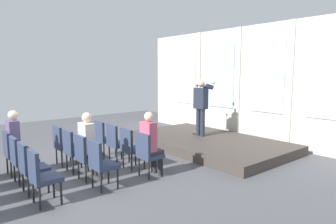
{
  "coord_description": "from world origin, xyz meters",
  "views": [
    {
      "loc": [
        5.93,
        -1.85,
        2.18
      ],
      "look_at": [
        -0.12,
        3.15,
        1.14
      ],
      "focal_mm": 32.02,
      "sensor_mm": 36.0,
      "label": 1
    }
  ],
  "objects_px": {
    "speaker": "(201,104)",
    "chair_r1_c1": "(73,148)",
    "chair_r0_c1": "(116,141)",
    "chair_r1_c2": "(86,154)",
    "chair_r0_c3": "(147,152)",
    "chair_r1_c0": "(62,143)",
    "chair_r0_c2": "(131,146)",
    "chair_r2_c3": "(41,174)",
    "chair_r0_c0": "(103,137)",
    "chair_r1_c3": "(101,162)",
    "audience_r2_c0": "(16,139)",
    "audience_r0_c3": "(150,141)",
    "chair_r2_c1": "(21,157)",
    "mic_stand": "(197,123)",
    "audience_r1_c2": "(89,143)",
    "chair_r2_c2": "(30,165)"
  },
  "relations": [
    {
      "from": "chair_r0_c0",
      "to": "audience_r0_c3",
      "type": "distance_m",
      "value": 1.96
    },
    {
      "from": "audience_r1_c2",
      "to": "chair_r0_c0",
      "type": "bearing_deg",
      "value": 142.65
    },
    {
      "from": "audience_r2_c0",
      "to": "chair_r0_c1",
      "type": "bearing_deg",
      "value": 72.51
    },
    {
      "from": "audience_r1_c2",
      "to": "chair_r1_c3",
      "type": "height_order",
      "value": "audience_r1_c2"
    },
    {
      "from": "chair_r0_c3",
      "to": "chair_r1_c1",
      "type": "distance_m",
      "value": 1.68
    },
    {
      "from": "chair_r0_c1",
      "to": "audience_r2_c0",
      "type": "xyz_separation_m",
      "value": [
        -0.65,
        -2.06,
        0.23
      ]
    },
    {
      "from": "chair_r0_c2",
      "to": "chair_r1_c3",
      "type": "xyz_separation_m",
      "value": [
        0.65,
        -1.07,
        0.0
      ]
    },
    {
      "from": "chair_r1_c3",
      "to": "chair_r0_c0",
      "type": "bearing_deg",
      "value": 151.23
    },
    {
      "from": "speaker",
      "to": "mic_stand",
      "type": "height_order",
      "value": "speaker"
    },
    {
      "from": "mic_stand",
      "to": "audience_r1_c2",
      "type": "bearing_deg",
      "value": -76.22
    },
    {
      "from": "chair_r1_c3",
      "to": "chair_r0_c1",
      "type": "bearing_deg",
      "value": 140.53
    },
    {
      "from": "chair_r0_c3",
      "to": "chair_r0_c0",
      "type": "bearing_deg",
      "value": 180.0
    },
    {
      "from": "speaker",
      "to": "chair_r1_c1",
      "type": "bearing_deg",
      "value": -89.11
    },
    {
      "from": "chair_r0_c2",
      "to": "chair_r2_c3",
      "type": "height_order",
      "value": "same"
    },
    {
      "from": "chair_r1_c2",
      "to": "chair_r0_c0",
      "type": "bearing_deg",
      "value": 140.53
    },
    {
      "from": "mic_stand",
      "to": "chair_r0_c2",
      "type": "relative_size",
      "value": 1.65
    },
    {
      "from": "chair_r0_c0",
      "to": "chair_r1_c3",
      "type": "bearing_deg",
      "value": -28.77
    },
    {
      "from": "speaker",
      "to": "chair_r0_c0",
      "type": "distance_m",
      "value": 3.12
    },
    {
      "from": "chair_r1_c1",
      "to": "audience_r1_c2",
      "type": "relative_size",
      "value": 0.68
    },
    {
      "from": "chair_r0_c3",
      "to": "chair_r1_c0",
      "type": "relative_size",
      "value": 1.0
    },
    {
      "from": "chair_r0_c0",
      "to": "chair_r1_c1",
      "type": "bearing_deg",
      "value": -58.74
    },
    {
      "from": "audience_r0_c3",
      "to": "chair_r1_c0",
      "type": "relative_size",
      "value": 1.47
    },
    {
      "from": "chair_r0_c3",
      "to": "chair_r2_c3",
      "type": "height_order",
      "value": "same"
    },
    {
      "from": "chair_r1_c0",
      "to": "chair_r1_c3",
      "type": "distance_m",
      "value": 1.94
    },
    {
      "from": "mic_stand",
      "to": "chair_r0_c3",
      "type": "relative_size",
      "value": 1.65
    },
    {
      "from": "chair_r1_c1",
      "to": "chair_r1_c2",
      "type": "bearing_deg",
      "value": 0.0
    },
    {
      "from": "chair_r0_c2",
      "to": "chair_r2_c3",
      "type": "relative_size",
      "value": 1.0
    },
    {
      "from": "chair_r0_c1",
      "to": "chair_r1_c1",
      "type": "distance_m",
      "value": 1.07
    },
    {
      "from": "audience_r1_c2",
      "to": "chair_r2_c2",
      "type": "height_order",
      "value": "audience_r1_c2"
    },
    {
      "from": "speaker",
      "to": "chair_r1_c1",
      "type": "relative_size",
      "value": 1.81
    },
    {
      "from": "chair_r1_c3",
      "to": "audience_r2_c0",
      "type": "xyz_separation_m",
      "value": [
        -1.94,
        -0.99,
        0.23
      ]
    },
    {
      "from": "chair_r1_c3",
      "to": "chair_r2_c2",
      "type": "height_order",
      "value": "same"
    },
    {
      "from": "chair_r2_c3",
      "to": "chair_r0_c2",
      "type": "bearing_deg",
      "value": 106.89
    },
    {
      "from": "chair_r1_c1",
      "to": "chair_r2_c2",
      "type": "relative_size",
      "value": 1.0
    },
    {
      "from": "speaker",
      "to": "chair_r2_c2",
      "type": "relative_size",
      "value": 1.81
    },
    {
      "from": "speaker",
      "to": "chair_r1_c2",
      "type": "height_order",
      "value": "speaker"
    },
    {
      "from": "chair_r0_c2",
      "to": "chair_r2_c3",
      "type": "xyz_separation_m",
      "value": [
        0.65,
        -2.13,
        0.0
      ]
    },
    {
      "from": "chair_r0_c2",
      "to": "chair_r2_c1",
      "type": "relative_size",
      "value": 1.0
    },
    {
      "from": "chair_r1_c3",
      "to": "audience_r2_c0",
      "type": "height_order",
      "value": "audience_r2_c0"
    },
    {
      "from": "chair_r0_c1",
      "to": "chair_r0_c3",
      "type": "bearing_deg",
      "value": 0.0
    },
    {
      "from": "mic_stand",
      "to": "chair_r2_c3",
      "type": "xyz_separation_m",
      "value": [
        1.65,
        -5.23,
        -0.05
      ]
    },
    {
      "from": "chair_r1_c2",
      "to": "audience_r2_c0",
      "type": "height_order",
      "value": "audience_r2_c0"
    },
    {
      "from": "chair_r0_c0",
      "to": "audience_r2_c0",
      "type": "bearing_deg",
      "value": -90.0
    },
    {
      "from": "chair_r0_c1",
      "to": "chair_r1_c1",
      "type": "bearing_deg",
      "value": -90.0
    },
    {
      "from": "chair_r1_c1",
      "to": "chair_r1_c2",
      "type": "relative_size",
      "value": 1.0
    },
    {
      "from": "audience_r2_c0",
      "to": "chair_r2_c1",
      "type": "xyz_separation_m",
      "value": [
        0.65,
        -0.08,
        -0.23
      ]
    },
    {
      "from": "chair_r0_c0",
      "to": "audience_r1_c2",
      "type": "distance_m",
      "value": 1.65
    },
    {
      "from": "audience_r0_c3",
      "to": "chair_r2_c1",
      "type": "xyz_separation_m",
      "value": [
        -1.3,
        -2.21,
        -0.23
      ]
    },
    {
      "from": "chair_r1_c3",
      "to": "chair_r1_c0",
      "type": "bearing_deg",
      "value": 180.0
    },
    {
      "from": "chair_r0_c0",
      "to": "speaker",
      "type": "bearing_deg",
      "value": 78.89
    }
  ]
}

